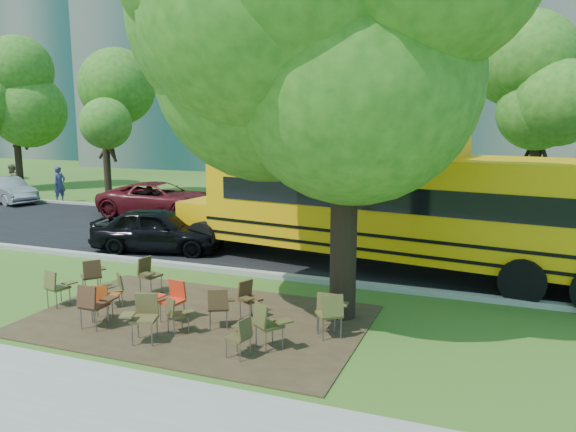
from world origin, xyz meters
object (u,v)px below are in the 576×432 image
at_px(main_tree, 347,31).
at_px(chair_11, 219,304).
at_px(chair_7, 267,322).
at_px(bg_car_red, 160,199).
at_px(chair_12, 248,296).
at_px(pedestrian_a, 60,184).
at_px(chair_2, 102,299).
at_px(chair_3, 172,297).
at_px(chair_13, 331,311).
at_px(bg_car_silver, 7,190).
at_px(chair_4, 176,312).
at_px(chair_14, 330,307).
at_px(chair_6, 241,333).
at_px(chair_9, 115,287).
at_px(pedestrian_b, 12,181).
at_px(chair_10, 148,272).
at_px(chair_8, 93,273).
at_px(black_car, 158,230).
at_px(chair_1, 93,302).
at_px(chair_0, 56,285).
at_px(school_bus, 405,206).
at_px(chair_5, 143,313).

bearing_deg(main_tree, chair_11, -144.33).
bearing_deg(chair_7, bg_car_red, 166.79).
bearing_deg(chair_12, pedestrian_a, -102.64).
xyz_separation_m(chair_2, chair_3, (1.35, 0.57, 0.04)).
xyz_separation_m(chair_2, chair_13, (4.73, 0.87, 0.06)).
bearing_deg(chair_7, pedestrian_a, 178.30).
height_order(chair_7, bg_car_silver, bg_car_silver).
height_order(chair_4, chair_14, chair_14).
bearing_deg(chair_6, chair_9, 80.98).
bearing_deg(pedestrian_b, chair_3, 27.13).
bearing_deg(chair_14, chair_10, 170.76).
relative_size(chair_11, bg_car_silver, 0.22).
relative_size(chair_4, bg_car_silver, 0.20).
distance_m(chair_13, bg_car_red, 15.13).
relative_size(chair_2, chair_9, 1.06).
relative_size(chair_6, chair_10, 0.85).
xyz_separation_m(chair_8, chair_10, (1.20, 0.54, 0.01)).
xyz_separation_m(chair_7, black_car, (-6.22, 5.82, 0.15)).
xyz_separation_m(chair_6, chair_13, (1.24, 1.44, 0.10)).
height_order(chair_11, chair_14, chair_11).
bearing_deg(chair_1, chair_8, 130.83).
xyz_separation_m(chair_2, black_car, (-2.43, 5.72, 0.20)).
bearing_deg(chair_10, chair_14, 90.38).
bearing_deg(chair_1, chair_13, 16.16).
bearing_deg(pedestrian_a, chair_14, -114.33).
bearing_deg(chair_0, chair_7, 8.07).
bearing_deg(chair_1, bg_car_red, 118.65).
distance_m(main_tree, chair_3, 6.47).
bearing_deg(chair_2, pedestrian_a, 115.54).
bearing_deg(chair_12, black_car, -106.84).
xyz_separation_m(chair_12, chair_14, (1.84, -0.13, 0.02)).
xyz_separation_m(chair_3, pedestrian_b, (-17.57, 12.39, 0.36)).
xyz_separation_m(school_bus, chair_5, (-3.79, -6.78, -1.27)).
distance_m(chair_0, pedestrian_a, 16.85).
height_order(main_tree, chair_10, main_tree).
height_order(chair_0, bg_car_red, bg_car_red).
height_order(chair_7, chair_13, chair_13).
bearing_deg(chair_5, school_bus, -138.01).
xyz_separation_m(chair_3, chair_4, (0.47, -0.61, -0.07)).
xyz_separation_m(school_bus, chair_9, (-5.59, -5.32, -1.38)).
height_order(chair_2, pedestrian_a, pedestrian_a).
xyz_separation_m(chair_1, chair_13, (4.62, 1.28, -0.02)).
height_order(chair_7, pedestrian_b, pedestrian_b).
height_order(chair_5, bg_car_red, bg_car_red).
distance_m(chair_5, chair_6, 2.05).
bearing_deg(black_car, pedestrian_a, 43.70).
bearing_deg(bg_car_silver, chair_2, -109.74).
height_order(chair_2, chair_9, chair_2).
distance_m(chair_4, chair_10, 2.83).
height_order(chair_6, black_car, black_car).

